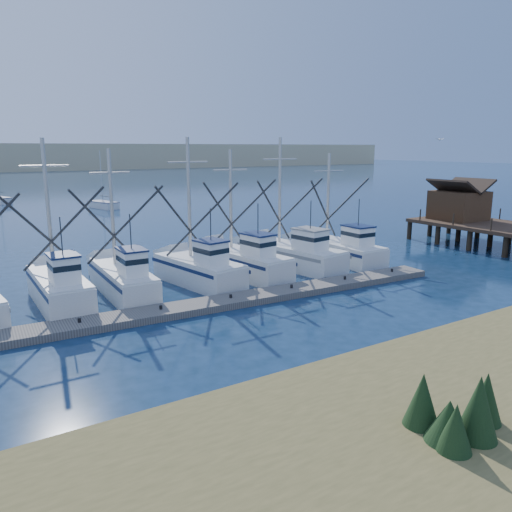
{
  "coord_description": "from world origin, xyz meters",
  "views": [
    {
      "loc": [
        -18.42,
        -16.68,
        8.45
      ],
      "look_at": [
        -2.93,
        8.0,
        2.11
      ],
      "focal_mm": 35.0,
      "sensor_mm": 36.0,
      "label": 1
    }
  ],
  "objects_px": {
    "floating_dock": "(231,301)",
    "timber_pier": "(494,218)",
    "sailboat_near": "(104,205)",
    "sailboat_far": "(0,200)"
  },
  "relations": [
    {
      "from": "floating_dock",
      "to": "timber_pier",
      "type": "xyz_separation_m",
      "value": [
        27.11,
        2.13,
        2.38
      ]
    },
    {
      "from": "sailboat_near",
      "to": "floating_dock",
      "type": "bearing_deg",
      "value": -114.13
    },
    {
      "from": "timber_pier",
      "to": "sailboat_near",
      "type": "bearing_deg",
      "value": 113.98
    },
    {
      "from": "timber_pier",
      "to": "sailboat_near",
      "type": "relative_size",
      "value": 2.47
    },
    {
      "from": "timber_pier",
      "to": "sailboat_far",
      "type": "distance_m",
      "value": 69.64
    },
    {
      "from": "floating_dock",
      "to": "sailboat_far",
      "type": "height_order",
      "value": "sailboat_far"
    },
    {
      "from": "timber_pier",
      "to": "sailboat_near",
      "type": "distance_m",
      "value": 50.82
    },
    {
      "from": "floating_dock",
      "to": "sailboat_near",
      "type": "relative_size",
      "value": 3.48
    },
    {
      "from": "floating_dock",
      "to": "timber_pier",
      "type": "height_order",
      "value": "timber_pier"
    },
    {
      "from": "sailboat_far",
      "to": "floating_dock",
      "type": "bearing_deg",
      "value": -103.22
    }
  ]
}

